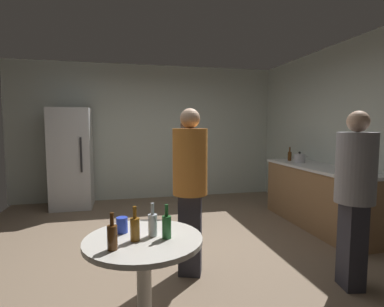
{
  "coord_description": "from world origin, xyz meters",
  "views": [
    {
      "loc": [
        -0.51,
        -3.54,
        1.49
      ],
      "look_at": [
        0.33,
        0.14,
        1.14
      ],
      "focal_mm": 28.05,
      "sensor_mm": 36.0,
      "label": 1
    }
  ],
  "objects_px": {
    "person_in_gray_shirt": "(355,186)",
    "foreground_table": "(144,253)",
    "kettle": "(300,158)",
    "beer_bottle_green": "(167,226)",
    "plastic_cup_blue": "(122,225)",
    "beer_bottle_clear": "(153,224)",
    "person_in_white_shirt": "(187,165)",
    "refrigerator": "(72,158)",
    "person_in_orange_shirt": "(190,179)",
    "beer_bottle_on_counter": "(290,156)",
    "beer_bottle_brown": "(112,236)",
    "beer_bottle_amber": "(135,228)",
    "wine_bottle_on_counter": "(344,162)"
  },
  "relations": [
    {
      "from": "person_in_gray_shirt",
      "to": "foreground_table",
      "type": "bearing_deg",
      "value": 17.93
    },
    {
      "from": "kettle",
      "to": "beer_bottle_green",
      "type": "xyz_separation_m",
      "value": [
        -2.48,
        -2.32,
        -0.15
      ]
    },
    {
      "from": "plastic_cup_blue",
      "to": "person_in_gray_shirt",
      "type": "bearing_deg",
      "value": 3.84
    },
    {
      "from": "beer_bottle_clear",
      "to": "person_in_white_shirt",
      "type": "bearing_deg",
      "value": 72.24
    },
    {
      "from": "person_in_gray_shirt",
      "to": "refrigerator",
      "type": "bearing_deg",
      "value": -40.02
    },
    {
      "from": "refrigerator",
      "to": "person_in_orange_shirt",
      "type": "xyz_separation_m",
      "value": [
        1.55,
        -2.91,
        0.07
      ]
    },
    {
      "from": "beer_bottle_on_counter",
      "to": "beer_bottle_brown",
      "type": "distance_m",
      "value": 3.89
    },
    {
      "from": "foreground_table",
      "to": "person_in_orange_shirt",
      "type": "xyz_separation_m",
      "value": [
        0.51,
        0.85,
        0.34
      ]
    },
    {
      "from": "refrigerator",
      "to": "beer_bottle_brown",
      "type": "relative_size",
      "value": 7.83
    },
    {
      "from": "beer_bottle_brown",
      "to": "person_in_white_shirt",
      "type": "height_order",
      "value": "person_in_white_shirt"
    },
    {
      "from": "beer_bottle_brown",
      "to": "person_in_gray_shirt",
      "type": "distance_m",
      "value": 2.14
    },
    {
      "from": "beer_bottle_green",
      "to": "person_in_orange_shirt",
      "type": "bearing_deg",
      "value": 68.05
    },
    {
      "from": "beer_bottle_clear",
      "to": "person_in_orange_shirt",
      "type": "distance_m",
      "value": 0.95
    },
    {
      "from": "person_in_orange_shirt",
      "to": "foreground_table",
      "type": "bearing_deg",
      "value": -11.72
    },
    {
      "from": "beer_bottle_amber",
      "to": "plastic_cup_blue",
      "type": "height_order",
      "value": "beer_bottle_amber"
    },
    {
      "from": "foreground_table",
      "to": "beer_bottle_brown",
      "type": "bearing_deg",
      "value": -141.61
    },
    {
      "from": "refrigerator",
      "to": "beer_bottle_clear",
      "type": "bearing_deg",
      "value": -73.49
    },
    {
      "from": "person_in_orange_shirt",
      "to": "person_in_white_shirt",
      "type": "distance_m",
      "value": 1.38
    },
    {
      "from": "kettle",
      "to": "plastic_cup_blue",
      "type": "bearing_deg",
      "value": -142.17
    },
    {
      "from": "refrigerator",
      "to": "person_in_gray_shirt",
      "type": "bearing_deg",
      "value": -49.89
    },
    {
      "from": "kettle",
      "to": "beer_bottle_green",
      "type": "height_order",
      "value": "kettle"
    },
    {
      "from": "beer_bottle_amber",
      "to": "beer_bottle_green",
      "type": "height_order",
      "value": "same"
    },
    {
      "from": "foreground_table",
      "to": "beer_bottle_green",
      "type": "xyz_separation_m",
      "value": [
        0.15,
        -0.04,
        0.19
      ]
    },
    {
      "from": "beer_bottle_amber",
      "to": "beer_bottle_green",
      "type": "bearing_deg",
      "value": -0.93
    },
    {
      "from": "foreground_table",
      "to": "beer_bottle_clear",
      "type": "relative_size",
      "value": 3.48
    },
    {
      "from": "wine_bottle_on_counter",
      "to": "beer_bottle_clear",
      "type": "xyz_separation_m",
      "value": [
        -2.62,
        -1.34,
        -0.2
      ]
    },
    {
      "from": "kettle",
      "to": "beer_bottle_amber",
      "type": "distance_m",
      "value": 3.55
    },
    {
      "from": "wine_bottle_on_counter",
      "to": "beer_bottle_green",
      "type": "relative_size",
      "value": 1.35
    },
    {
      "from": "kettle",
      "to": "beer_bottle_amber",
      "type": "bearing_deg",
      "value": -139.17
    },
    {
      "from": "refrigerator",
      "to": "person_in_white_shirt",
      "type": "xyz_separation_m",
      "value": [
        1.81,
        -1.55,
        0.03
      ]
    },
    {
      "from": "beer_bottle_on_counter",
      "to": "beer_bottle_amber",
      "type": "bearing_deg",
      "value": -135.88
    },
    {
      "from": "wine_bottle_on_counter",
      "to": "beer_bottle_green",
      "type": "xyz_separation_m",
      "value": [
        -2.53,
        -1.4,
        -0.2
      ]
    },
    {
      "from": "beer_bottle_brown",
      "to": "person_in_orange_shirt",
      "type": "distance_m",
      "value": 1.24
    },
    {
      "from": "beer_bottle_green",
      "to": "plastic_cup_blue",
      "type": "relative_size",
      "value": 2.09
    },
    {
      "from": "wine_bottle_on_counter",
      "to": "person_in_white_shirt",
      "type": "relative_size",
      "value": 0.2
    },
    {
      "from": "plastic_cup_blue",
      "to": "person_in_white_shirt",
      "type": "xyz_separation_m",
      "value": [
        0.91,
        2.07,
        0.14
      ]
    },
    {
      "from": "person_in_gray_shirt",
      "to": "beer_bottle_clear",
      "type": "bearing_deg",
      "value": 17.59
    },
    {
      "from": "kettle",
      "to": "refrigerator",
      "type": "bearing_deg",
      "value": 158.09
    },
    {
      "from": "kettle",
      "to": "person_in_gray_shirt",
      "type": "distance_m",
      "value": 2.14
    },
    {
      "from": "wine_bottle_on_counter",
      "to": "person_in_white_shirt",
      "type": "distance_m",
      "value": 2.1
    },
    {
      "from": "wine_bottle_on_counter",
      "to": "beer_bottle_on_counter",
      "type": "relative_size",
      "value": 1.35
    },
    {
      "from": "wine_bottle_on_counter",
      "to": "foreground_table",
      "type": "bearing_deg",
      "value": -153.2
    },
    {
      "from": "wine_bottle_on_counter",
      "to": "refrigerator",
      "type": "bearing_deg",
      "value": 147.21
    },
    {
      "from": "wine_bottle_on_counter",
      "to": "beer_bottle_brown",
      "type": "relative_size",
      "value": 1.35
    },
    {
      "from": "beer_bottle_green",
      "to": "beer_bottle_on_counter",
      "type": "bearing_deg",
      "value": 46.49
    },
    {
      "from": "beer_bottle_green",
      "to": "person_in_gray_shirt",
      "type": "distance_m",
      "value": 1.78
    },
    {
      "from": "refrigerator",
      "to": "beer_bottle_amber",
      "type": "xyz_separation_m",
      "value": [
        0.99,
        -3.8,
        -0.08
      ]
    },
    {
      "from": "refrigerator",
      "to": "beer_bottle_green",
      "type": "distance_m",
      "value": 3.98
    },
    {
      "from": "beer_bottle_brown",
      "to": "person_in_white_shirt",
      "type": "distance_m",
      "value": 2.55
    },
    {
      "from": "wine_bottle_on_counter",
      "to": "person_in_gray_shirt",
      "type": "xyz_separation_m",
      "value": [
        -0.79,
        -1.09,
        -0.07
      ]
    }
  ]
}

